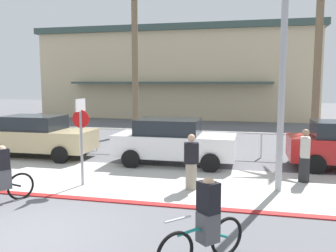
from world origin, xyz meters
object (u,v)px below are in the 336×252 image
(palm_tree_0, at_px, (135,21))
(palm_tree_1, at_px, (320,4))
(cyclist_teal_0, at_px, (206,223))
(pedestrian_0, at_px, (191,165))
(car_white_2, at_px, (173,141))
(stop_sign_bike_lane, at_px, (81,129))
(streetlight_curb, at_px, (285,34))
(cyclist_black_1, at_px, (1,176))
(car_tan_1, at_px, (38,136))
(pedestrian_1, at_px, (305,158))

(palm_tree_0, distance_m, palm_tree_1, 9.71)
(cyclist_teal_0, relative_size, pedestrian_0, 0.94)
(car_white_2, relative_size, cyclist_teal_0, 2.93)
(stop_sign_bike_lane, height_order, streetlight_curb, streetlight_curb)
(cyclist_black_1, bearing_deg, car_tan_1, 113.89)
(car_tan_1, bearing_deg, stop_sign_bike_lane, -43.06)
(palm_tree_0, height_order, car_tan_1, palm_tree_0)
(palm_tree_1, relative_size, pedestrian_1, 5.68)
(pedestrian_1, bearing_deg, stop_sign_bike_lane, -164.11)
(car_tan_1, distance_m, pedestrian_1, 10.13)
(car_tan_1, relative_size, car_white_2, 1.00)
(pedestrian_1, bearing_deg, streetlight_curb, -121.94)
(palm_tree_0, bearing_deg, palm_tree_1, -7.69)
(palm_tree_0, xyz_separation_m, pedestrian_1, (8.17, -8.70, -5.75))
(car_white_2, distance_m, pedestrian_0, 3.20)
(car_tan_1, height_order, cyclist_teal_0, car_tan_1)
(palm_tree_0, relative_size, pedestrian_1, 5.22)
(palm_tree_1, bearing_deg, stop_sign_bike_lane, -130.43)
(stop_sign_bike_lane, bearing_deg, car_tan_1, 136.94)
(streetlight_curb, bearing_deg, car_tan_1, 162.69)
(pedestrian_1, bearing_deg, car_white_2, 161.48)
(streetlight_curb, xyz_separation_m, palm_tree_1, (2.27, 8.72, 2.44))
(palm_tree_1, distance_m, cyclist_teal_0, 14.74)
(streetlight_curb, relative_size, pedestrian_0, 4.70)
(palm_tree_0, xyz_separation_m, cyclist_teal_0, (5.84, -14.21, -5.81))
(palm_tree_0, bearing_deg, cyclist_black_1, -87.83)
(car_tan_1, bearing_deg, pedestrian_1, -8.73)
(palm_tree_1, height_order, cyclist_black_1, palm_tree_1)
(car_white_2, bearing_deg, stop_sign_bike_lane, -121.72)
(cyclist_teal_0, relative_size, cyclist_black_1, 0.94)
(palm_tree_0, height_order, car_white_2, palm_tree_0)
(cyclist_teal_0, bearing_deg, pedestrian_0, 102.70)
(car_tan_1, height_order, cyclist_black_1, car_tan_1)
(palm_tree_1, bearing_deg, pedestrian_0, -117.67)
(palm_tree_0, relative_size, cyclist_teal_0, 5.70)
(palm_tree_1, bearing_deg, car_white_2, -134.47)
(pedestrian_0, relative_size, pedestrian_1, 0.97)
(car_white_2, bearing_deg, cyclist_black_1, -122.83)
(car_white_2, bearing_deg, streetlight_curb, -38.15)
(cyclist_black_1, bearing_deg, cyclist_teal_0, -18.85)
(pedestrian_0, bearing_deg, car_tan_1, 155.79)
(palm_tree_1, distance_m, cyclist_black_1, 15.58)
(palm_tree_0, relative_size, cyclist_black_1, 5.37)
(streetlight_curb, relative_size, pedestrian_1, 4.58)
(car_tan_1, relative_size, cyclist_teal_0, 2.93)
(palm_tree_1, bearing_deg, pedestrian_1, -101.08)
(stop_sign_bike_lane, xyz_separation_m, palm_tree_0, (-1.76, 10.52, 4.82))
(cyclist_black_1, bearing_deg, streetlight_curb, 18.92)
(palm_tree_0, height_order, cyclist_black_1, palm_tree_0)
(stop_sign_bike_lane, xyz_separation_m, streetlight_curb, (5.59, 0.50, 2.60))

